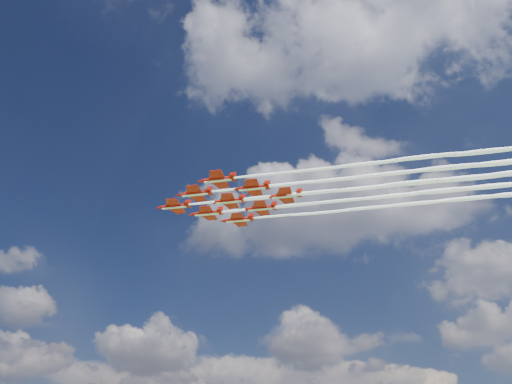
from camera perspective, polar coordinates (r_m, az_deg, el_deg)
jet_lead at (r=154.69m, az=11.33°, el=0.38°), size 123.04×20.96×2.96m
jet_row2_port at (r=149.53m, az=14.72°, el=1.99°), size 123.04×20.96×2.96m
jet_row2_starb at (r=160.99m, az=14.59°, el=-0.49°), size 123.04×20.96×2.96m
jet_row3_port at (r=145.06m, az=18.36°, el=3.70°), size 123.04×20.96×2.96m
jet_row3_centre at (r=156.28m, az=17.95°, el=1.02°), size 123.04×20.96×2.96m
jet_row3_starb at (r=167.80m, az=17.60°, el=-1.29°), size 123.04×20.96×2.96m
jet_row4_port at (r=152.25m, az=21.51°, el=2.62°), size 123.04×20.96×2.96m
jet_row4_starb at (r=163.52m, az=20.90°, el=0.14°), size 123.04×20.96×2.96m
jet_tail at (r=159.91m, az=24.36°, el=1.64°), size 123.04×20.96×2.96m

